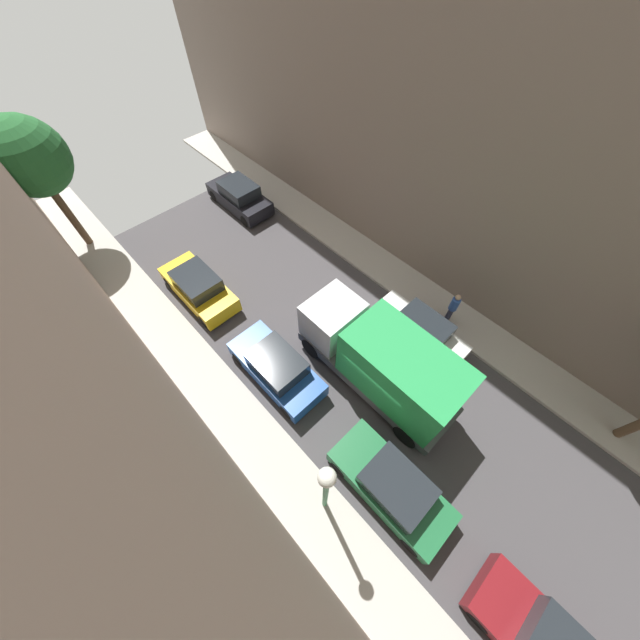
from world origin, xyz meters
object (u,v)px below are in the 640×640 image
Objects in this scene: pedestrian at (453,307)px; street_tree_2 at (27,158)px; delivery_truck at (382,362)px; parked_car_left_4 at (199,287)px; parked_car_left_3 at (277,367)px; parked_car_right_2 at (239,196)px; parked_car_left_2 at (392,486)px; lamp_post at (326,488)px; parked_car_right_1 at (418,332)px.

pedestrian is 0.27× the size of street_tree_2.
delivery_truck reaches higher than pedestrian.
delivery_truck is at bearing -72.72° from parked_car_left_4.
pedestrian is at bearing -23.62° from parked_car_left_3.
parked_car_right_2 is at bearing 78.18° from delivery_truck.
lamp_post is at bearing 148.39° from parked_car_left_2.
street_tree_2 reaches higher than parked_car_right_2.
parked_car_right_1 is 1.00× the size of parked_car_right_2.
parked_car_right_1 is at bearing -63.72° from street_tree_2.
delivery_truck is at bearing 47.16° from parked_car_left_2.
parked_car_right_1 is at bearing 14.42° from lamp_post.
parked_car_left_3 is at bearing 156.38° from pedestrian.
street_tree_2 is at bearing 107.77° from delivery_truck.
delivery_truck is (2.70, -8.68, 1.07)m from parked_car_left_4.
lamp_post reaches higher than parked_car_right_2.
street_tree_2 is (-9.70, 16.16, 3.82)m from pedestrian.
parked_car_left_3 is 1.00× the size of parked_car_right_1.
delivery_truck is (2.70, -2.98, 1.07)m from parked_car_left_3.
parked_car_right_2 is at bearing 90.00° from parked_car_right_1.
lamp_post is at bearing -170.54° from pedestrian.
parked_car_left_4 is 8.72m from street_tree_2.
lamp_post reaches higher than parked_car_left_4.
parked_car_right_2 is (0.00, 12.77, 0.00)m from parked_car_right_1.
parked_car_left_2 is at bearing -90.00° from parked_car_left_4.
parked_car_right_1 is 2.91m from delivery_truck.
parked_car_right_2 is at bearing 61.47° from parked_car_left_3.
lamp_post is (0.51, -17.69, -1.43)m from street_tree_2.
pedestrian is at bearing -59.03° from street_tree_2.
delivery_truck reaches higher than parked_car_right_1.
parked_car_left_3 is at bearing 90.00° from parked_car_left_2.
parked_car_right_2 is 0.65× the size of street_tree_2.
street_tree_2 is at bearing 108.34° from parked_car_left_4.
parked_car_right_1 is (5.40, -2.84, 0.00)m from parked_car_left_3.
parked_car_right_2 is at bearing 98.18° from pedestrian.
pedestrian is (7.29, 2.70, 0.35)m from parked_car_left_2.
delivery_truck is at bearing 177.36° from pedestrian.
delivery_truck is 5.20m from lamp_post.
parked_car_right_2 is (5.40, 9.93, 0.00)m from parked_car_left_3.
parked_car_left_3 is at bearing 152.25° from parked_car_right_1.
parked_car_left_2 is 1.00× the size of parked_car_right_1.
delivery_truck is at bearing -177.15° from parked_car_right_1.
parked_car_left_2 is 0.64× the size of delivery_truck.
parked_car_left_3 is at bearing 68.06° from lamp_post.
lamp_post is at bearing -88.35° from street_tree_2.
parked_car_left_4 is 2.44× the size of pedestrian.
pedestrian is (7.29, -3.19, 0.35)m from parked_car_left_3.
parked_car_left_4 is at bearing -71.66° from street_tree_2.
street_tree_2 is (-7.81, 15.81, 4.18)m from parked_car_right_1.
parked_car_left_2 is at bearing -159.66° from pedestrian.
delivery_truck is (-2.70, -12.91, 1.07)m from parked_car_right_2.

